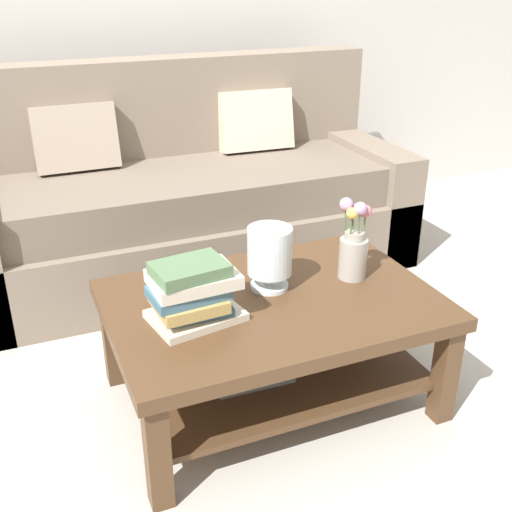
# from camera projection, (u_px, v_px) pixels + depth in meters

# --- Properties ---
(ground_plane) EXTENTS (10.00, 10.00, 0.00)m
(ground_plane) POSITION_uv_depth(u_px,v_px,m) (235.00, 353.00, 2.67)
(ground_plane) COLOR #B7B2A8
(couch) EXTENTS (2.27, 0.90, 1.06)m
(couch) POSITION_uv_depth(u_px,v_px,m) (186.00, 201.00, 3.31)
(couch) COLOR #7A6B5B
(couch) RESTS_ON ground
(coffee_table) EXTENTS (1.15, 0.78, 0.43)m
(coffee_table) POSITION_uv_depth(u_px,v_px,m) (272.00, 327.00, 2.26)
(coffee_table) COLOR #4C331E
(coffee_table) RESTS_ON ground
(book_stack_main) EXTENTS (0.32, 0.26, 0.21)m
(book_stack_main) POSITION_uv_depth(u_px,v_px,m) (192.00, 293.00, 2.03)
(book_stack_main) COLOR beige
(book_stack_main) RESTS_ON coffee_table
(glass_hurricane_vase) EXTENTS (0.16, 0.16, 0.23)m
(glass_hurricane_vase) POSITION_uv_depth(u_px,v_px,m) (270.00, 253.00, 2.23)
(glass_hurricane_vase) COLOR silver
(glass_hurricane_vase) RESTS_ON coffee_table
(flower_pitcher) EXTENTS (0.11, 0.10, 0.31)m
(flower_pitcher) POSITION_uv_depth(u_px,v_px,m) (353.00, 247.00, 2.31)
(flower_pitcher) COLOR #9E998E
(flower_pitcher) RESTS_ON coffee_table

